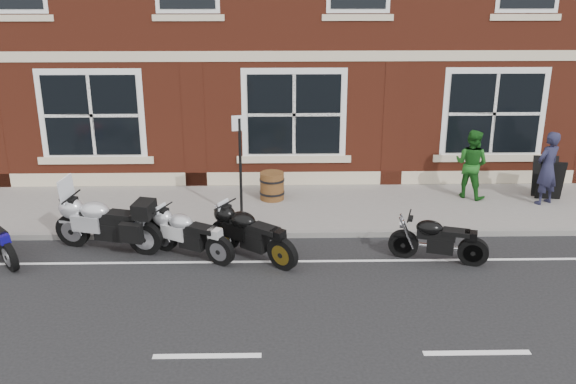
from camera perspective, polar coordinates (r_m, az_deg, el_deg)
name	(u,v)px	position (r m, az deg, el deg)	size (l,w,h in m)	color
ground	(223,267)	(12.42, -5.84, -6.62)	(80.00, 80.00, 0.00)	black
sidewalk	(232,208)	(15.14, -4.99, -1.45)	(30.00, 3.00, 0.12)	slate
kerb	(228,235)	(13.68, -5.40, -3.79)	(30.00, 0.16, 0.12)	slate
moto_touring_silver	(105,221)	(13.36, -15.95, -2.47)	(2.27, 0.82, 1.53)	black
moto_sport_black	(252,232)	(12.50, -3.20, -3.59)	(1.73, 1.46, 0.96)	black
moto_sport_silver	(190,232)	(12.71, -8.71, -3.58)	(1.77, 1.13, 0.90)	black
moto_naked_black	(437,237)	(12.72, 13.07, -3.95)	(1.85, 0.70, 0.86)	black
pedestrian_left	(547,168)	(16.14, 22.06, 1.98)	(0.64, 0.42, 1.74)	#1D1D34
pedestrian_right	(471,164)	(16.03, 15.98, 2.42)	(0.82, 0.64, 1.68)	#185317
a_board_sign	(548,178)	(16.66, 22.10, 1.14)	(0.60, 0.40, 1.00)	black
barrel_planter	(272,186)	(15.41, -1.43, 0.54)	(0.60, 0.60, 0.67)	#4E2914
parking_sign	(240,160)	(13.92, -4.26, 2.83)	(0.33, 0.09, 2.34)	black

